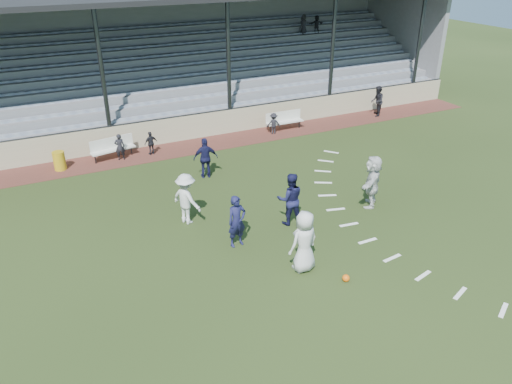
% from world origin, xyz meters
% --- Properties ---
extents(ground, '(90.00, 90.00, 0.00)m').
position_xyz_m(ground, '(0.00, 0.00, 0.00)').
color(ground, '#243315').
rests_on(ground, ground).
extents(cinder_track, '(34.00, 2.00, 0.02)m').
position_xyz_m(cinder_track, '(0.00, 10.50, 0.01)').
color(cinder_track, '#4E251F').
rests_on(cinder_track, ground).
extents(retaining_wall, '(34.00, 0.18, 1.20)m').
position_xyz_m(retaining_wall, '(0.00, 11.55, 0.60)').
color(retaining_wall, tan).
rests_on(retaining_wall, ground).
extents(bench_left, '(2.04, 0.82, 0.95)m').
position_xyz_m(bench_left, '(-3.15, 10.71, 0.58)').
color(bench_left, silver).
rests_on(bench_left, cinder_track).
extents(bench_right, '(2.01, 0.49, 0.95)m').
position_xyz_m(bench_right, '(5.62, 10.70, 0.58)').
color(bench_right, silver).
rests_on(bench_right, cinder_track).
extents(trash_bin, '(0.50, 0.50, 0.80)m').
position_xyz_m(trash_bin, '(-5.46, 10.43, 0.42)').
color(trash_bin, gold).
rests_on(trash_bin, cinder_track).
extents(football, '(0.22, 0.22, 0.22)m').
position_xyz_m(football, '(0.94, -1.47, 0.11)').
color(football, orange).
rests_on(football, ground).
extents(player_white_lead, '(1.04, 0.77, 1.93)m').
position_xyz_m(player_white_lead, '(0.14, -0.41, 0.97)').
color(player_white_lead, silver).
rests_on(player_white_lead, ground).
extents(player_navy_lead, '(0.68, 0.49, 1.74)m').
position_xyz_m(player_navy_lead, '(-1.08, 1.68, 0.87)').
color(player_navy_lead, '#16173E').
rests_on(player_navy_lead, ground).
extents(player_navy_mid, '(1.09, 0.96, 1.88)m').
position_xyz_m(player_navy_mid, '(1.12, 2.15, 0.94)').
color(player_navy_mid, '#16173E').
rests_on(player_navy_mid, ground).
extents(player_white_wing, '(1.13, 1.36, 1.83)m').
position_xyz_m(player_white_wing, '(-2.03, 3.77, 0.91)').
color(player_white_wing, silver).
rests_on(player_white_wing, ground).
extents(player_navy_wing, '(1.07, 0.61, 1.71)m').
position_xyz_m(player_navy_wing, '(-0.10, 6.99, 0.85)').
color(player_navy_wing, '#16173E').
rests_on(player_navy_wing, ground).
extents(player_white_back, '(1.69, 1.72, 1.97)m').
position_xyz_m(player_white_back, '(4.47, 2.00, 0.99)').
color(player_white_back, silver).
rests_on(player_white_back, ground).
extents(official, '(0.98, 1.03, 1.67)m').
position_xyz_m(official, '(11.39, 10.44, 0.86)').
color(official, black).
rests_on(official, cinder_track).
extents(sub_left_near, '(0.48, 0.36, 1.21)m').
position_xyz_m(sub_left_near, '(-2.88, 10.38, 0.62)').
color(sub_left_near, black).
rests_on(sub_left_near, cinder_track).
extents(sub_left_far, '(0.68, 0.39, 1.08)m').
position_xyz_m(sub_left_far, '(-1.47, 10.39, 0.56)').
color(sub_left_far, black).
rests_on(sub_left_far, cinder_track).
extents(sub_right, '(0.79, 0.60, 1.08)m').
position_xyz_m(sub_right, '(4.84, 10.37, 0.56)').
color(sub_right, black).
rests_on(sub_right, cinder_track).
extents(grandstand, '(34.60, 9.00, 6.61)m').
position_xyz_m(grandstand, '(0.01, 16.26, 2.20)').
color(grandstand, gray).
rests_on(grandstand, ground).
extents(penalty_arc, '(3.89, 14.63, 0.01)m').
position_xyz_m(penalty_arc, '(4.12, 0.00, 0.01)').
color(penalty_arc, white).
rests_on(penalty_arc, ground).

